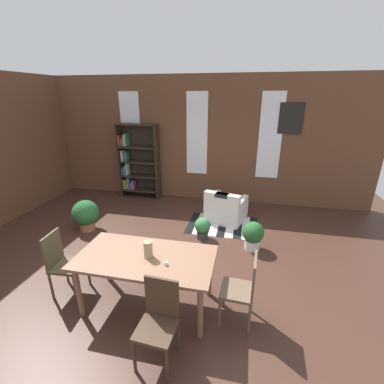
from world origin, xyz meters
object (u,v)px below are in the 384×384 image
object	(u,v)px
dining_table	(146,262)
armchair_white	(226,209)
potted_plant_by_shelf	(202,227)
dining_chair_head_left	(62,262)
dining_chair_head_right	(243,287)
bookshelf_tall	(136,162)
vase_on_table	(148,249)
potted_plant_window	(86,214)
dining_chair_near_right	(159,319)
potted_plant_corner	(253,235)

from	to	relation	value
dining_table	armchair_white	distance (m)	2.98
armchair_white	potted_plant_by_shelf	bearing A→B (deg)	-112.35
dining_table	dining_chair_head_left	distance (m)	1.28
dining_chair_head_right	bookshelf_tall	world-z (taller)	bookshelf_tall
vase_on_table	potted_plant_window	size ratio (longest dim) A/B	0.34
armchair_white	dining_chair_near_right	bearing A→B (deg)	-96.40
armchair_white	potted_plant_by_shelf	xyz separation A→B (m)	(-0.38, -0.92, -0.03)
armchair_white	dining_table	bearing A→B (deg)	-105.77
dining_chair_head_right	bookshelf_tall	size ratio (longest dim) A/B	0.47
vase_on_table	bookshelf_tall	world-z (taller)	bookshelf_tall
dining_chair_head_right	potted_plant_window	bearing A→B (deg)	152.18
dining_table	potted_plant_corner	xyz separation A→B (m)	(1.41, 1.73, -0.39)
potted_plant_window	dining_chair_head_right	bearing A→B (deg)	-27.82
dining_chair_head_right	bookshelf_tall	bearing A→B (deg)	128.18
dining_table	dining_chair_head_right	distance (m)	1.28
vase_on_table	potted_plant_window	distance (m)	2.80
dining_table	bookshelf_tall	bearing A→B (deg)	114.73
dining_chair_head_left	dining_chair_near_right	size ratio (longest dim) A/B	1.00
potted_plant_corner	armchair_white	bearing A→B (deg)	118.81
armchair_white	potted_plant_corner	xyz separation A→B (m)	(0.61, -1.10, 0.02)
dining_table	potted_plant_window	size ratio (longest dim) A/B	2.68
vase_on_table	bookshelf_tall	distance (m)	4.29
dining_chair_near_right	potted_plant_window	world-z (taller)	dining_chair_near_right
potted_plant_by_shelf	potted_plant_corner	size ratio (longest dim) A/B	0.82
bookshelf_tall	dining_table	bearing A→B (deg)	-65.27
potted_plant_corner	vase_on_table	bearing A→B (deg)	-128.10
dining_chair_near_right	potted_plant_by_shelf	bearing A→B (deg)	89.66
dining_chair_head_right	armchair_white	bearing A→B (deg)	99.29
dining_chair_head_right	potted_plant_window	size ratio (longest dim) A/B	1.43
dining_chair_head_left	potted_plant_window	world-z (taller)	dining_chair_head_left
dining_table	potted_plant_by_shelf	bearing A→B (deg)	77.57
dining_chair_head_left	potted_plant_by_shelf	distance (m)	2.57
dining_table	potted_plant_by_shelf	size ratio (longest dim) A/B	4.00
vase_on_table	armchair_white	xyz separation A→B (m)	(0.75, 2.84, -0.61)
dining_chair_near_right	bookshelf_tall	size ratio (longest dim) A/B	0.47
potted_plant_by_shelf	potted_plant_window	xyz separation A→B (m)	(-2.49, -0.16, 0.12)
dining_table	dining_chair_near_right	distance (m)	0.81
dining_chair_near_right	potted_plant_by_shelf	world-z (taller)	dining_chair_near_right
potted_plant_by_shelf	dining_table	bearing A→B (deg)	-102.43
vase_on_table	bookshelf_tall	size ratio (longest dim) A/B	0.11
dining_table	potted_plant_by_shelf	xyz separation A→B (m)	(0.42, 1.91, -0.44)
dining_chair_near_right	vase_on_table	bearing A→B (deg)	117.68
vase_on_table	armchair_white	world-z (taller)	vase_on_table
vase_on_table	potted_plant_corner	bearing A→B (deg)	51.90
dining_table	armchair_white	world-z (taller)	dining_table
armchair_white	potted_plant_window	distance (m)	3.07
dining_chair_head_right	dining_chair_head_left	distance (m)	2.53
vase_on_table	dining_chair_near_right	bearing A→B (deg)	-62.32
potted_plant_by_shelf	bookshelf_tall	bearing A→B (deg)	138.36
armchair_white	potted_plant_corner	distance (m)	1.26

